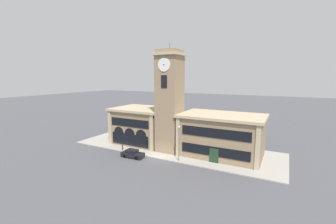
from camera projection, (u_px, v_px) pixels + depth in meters
ground_plane at (157, 159)px, 38.84m from camera, size 300.00×300.00×0.00m
sidewalk_kerb at (174, 148)px, 44.60m from camera, size 40.42×13.24×0.15m
clock_tower at (170, 102)px, 41.47m from camera, size 4.84×4.84×20.03m
town_hall_left_wing at (142, 125)px, 47.92m from camera, size 11.62×9.30×7.57m
town_hall_right_wing at (221, 135)px, 39.96m from camera, size 14.54×9.30×7.52m
parked_car_near at (133, 153)px, 39.41m from camera, size 4.14×1.95×1.41m
street_lamp at (179, 138)px, 36.99m from camera, size 0.36×0.36×5.95m
bollard at (123, 148)px, 42.91m from camera, size 0.18×0.18×1.06m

